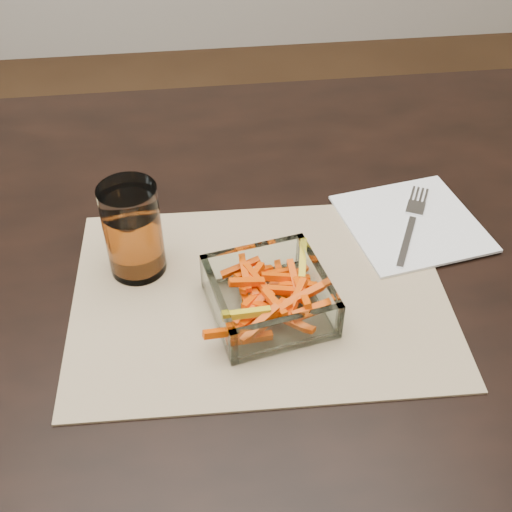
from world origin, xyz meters
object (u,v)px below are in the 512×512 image
object	(u,v)px
tumbler	(133,233)
fork	(412,222)
glass_bowl	(269,298)
dining_table	(216,298)

from	to	relation	value
tumbler	fork	size ratio (longest dim) A/B	0.74
glass_bowl	dining_table	bearing A→B (deg)	116.44
fork	glass_bowl	bearing A→B (deg)	-121.79
tumbler	fork	distance (m)	0.37
dining_table	fork	size ratio (longest dim) A/B	9.66
dining_table	glass_bowl	world-z (taller)	glass_bowl
glass_bowl	fork	bearing A→B (deg)	31.80
fork	tumbler	bearing A→B (deg)	-147.62
dining_table	fork	bearing A→B (deg)	3.50
dining_table	glass_bowl	xyz separation A→B (m)	(0.06, -0.12, 0.11)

